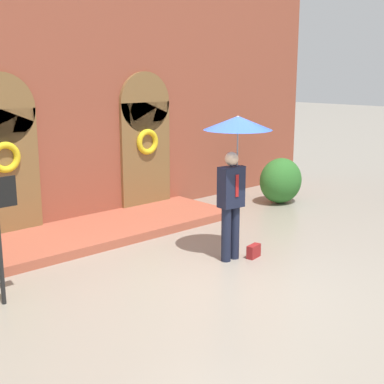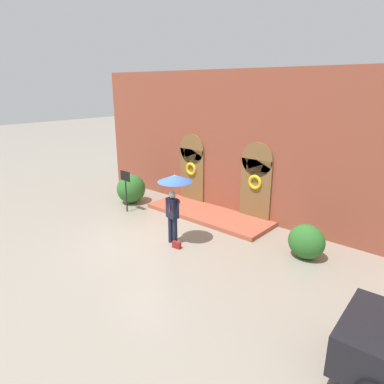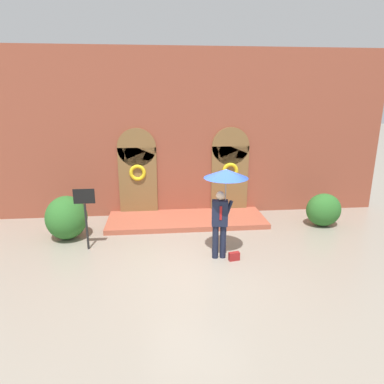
{
  "view_description": "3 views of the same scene",
  "coord_description": "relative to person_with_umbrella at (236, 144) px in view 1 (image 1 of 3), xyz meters",
  "views": [
    {
      "loc": [
        -5.51,
        -5.36,
        3.04
      ],
      "look_at": [
        0.57,
        1.28,
        1.01
      ],
      "focal_mm": 50.0,
      "sensor_mm": 36.0,
      "label": 1
    },
    {
      "loc": [
        7.96,
        -6.97,
        5.05
      ],
      "look_at": [
        0.44,
        1.58,
        1.46
      ],
      "focal_mm": 32.0,
      "sensor_mm": 36.0,
      "label": 2
    },
    {
      "loc": [
        -0.87,
        -7.63,
        4.11
      ],
      "look_at": [
        0.06,
        1.79,
        1.41
      ],
      "focal_mm": 32.0,
      "sensor_mm": 36.0,
      "label": 3
    }
  ],
  "objects": [
    {
      "name": "building_facade",
      "position": [
        -0.73,
        3.74,
        0.77
      ],
      "size": [
        14.0,
        2.3,
        5.6
      ],
      "color": "brown",
      "rests_on": "ground"
    },
    {
      "name": "shrub_right",
      "position": [
        3.65,
        1.92,
        -1.38
      ],
      "size": [
        1.11,
        0.89,
        1.07
      ],
      "primitive_type": "ellipsoid",
      "color": "#2D6B28",
      "rests_on": "ground"
    },
    {
      "name": "ground_plane",
      "position": [
        -0.73,
        -0.41,
        -1.91
      ],
      "size": [
        80.0,
        80.0,
        0.0
      ],
      "primitive_type": "plane",
      "color": "gray"
    },
    {
      "name": "handbag",
      "position": [
        0.26,
        -0.2,
        -1.8
      ],
      "size": [
        0.3,
        0.17,
        0.22
      ],
      "primitive_type": "cube",
      "rotation": [
        0.0,
        0.0,
        0.19
      ],
      "color": "maroon",
      "rests_on": "ground"
    },
    {
      "name": "person_with_umbrella",
      "position": [
        0.0,
        0.0,
        0.0
      ],
      "size": [
        1.1,
        1.1,
        2.36
      ],
      "color": "#191E33",
      "rests_on": "ground"
    }
  ]
}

